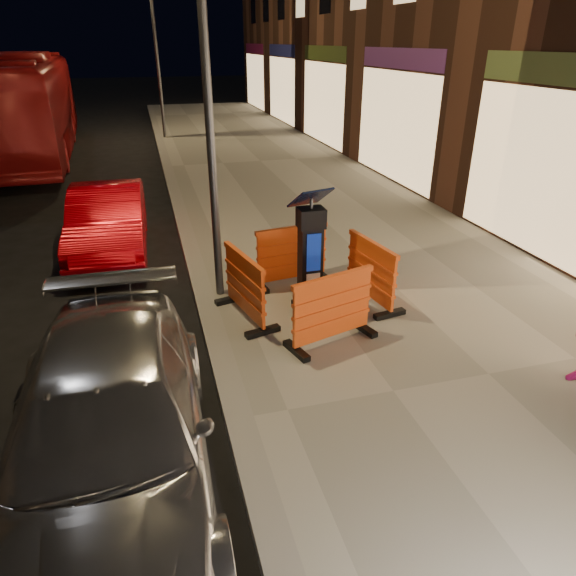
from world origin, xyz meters
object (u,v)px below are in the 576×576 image
object	(u,v)px
car_red	(113,252)
barrier_back	(292,255)
parking_kiosk	(310,255)
barrier_kerbside	(245,287)
barrier_front	(332,309)
bus_doubledecker	(32,156)
car_silver	(119,482)
barrier_bldgside	(371,272)

from	to	relation	value
car_red	barrier_back	bearing A→B (deg)	-40.72
parking_kiosk	barrier_kerbside	xyz separation A→B (m)	(-0.95, 0.00, -0.38)
barrier_front	barrier_back	distance (m)	1.90
barrier_front	bus_doubledecker	distance (m)	16.08
car_red	barrier_kerbside	bearing A→B (deg)	-60.13
barrier_front	car_silver	size ratio (longest dim) A/B	0.28
barrier_front	car_silver	world-z (taller)	barrier_front
bus_doubledecker	barrier_back	bearing A→B (deg)	-68.54
barrier_kerbside	car_red	distance (m)	4.08
barrier_bldgside	car_red	distance (m)	5.26
barrier_back	barrier_front	bearing A→B (deg)	-98.42
barrier_bldgside	car_red	bearing A→B (deg)	37.97
barrier_bldgside	bus_doubledecker	distance (m)	15.61
car_silver	car_red	distance (m)	6.09
car_silver	bus_doubledecker	xyz separation A→B (m)	(-3.32, 16.51, 0.00)
barrier_back	barrier_kerbside	size ratio (longest dim) A/B	1.00
barrier_front	barrier_kerbside	distance (m)	1.34
barrier_back	barrier_bldgside	world-z (taller)	same
parking_kiosk	barrier_back	size ratio (longest dim) A/B	1.40
barrier_back	bus_doubledecker	distance (m)	14.34
car_silver	car_red	world-z (taller)	car_silver
barrier_kerbside	car_silver	xyz separation A→B (m)	(-1.72, -2.55, -0.63)
barrier_back	bus_doubledecker	bearing A→B (deg)	106.27
barrier_back	barrier_kerbside	bearing A→B (deg)	-143.42
barrier_back	car_red	xyz separation A→B (m)	(-2.89, 2.59, -0.63)
car_silver	barrier_bldgside	bearing A→B (deg)	36.24
car_silver	bus_doubledecker	world-z (taller)	bus_doubledecker
barrier_front	car_red	xyz separation A→B (m)	(-2.89, 4.49, -0.63)
barrier_front	car_red	world-z (taller)	barrier_front
barrier_front	car_red	distance (m)	5.38
barrier_front	bus_doubledecker	size ratio (longest dim) A/B	0.10
barrier_bldgside	bus_doubledecker	bearing A→B (deg)	16.99
bus_doubledecker	barrier_kerbside	bearing A→B (deg)	-73.41
barrier_bldgside	car_red	world-z (taller)	barrier_bldgside
barrier_back	barrier_bldgside	size ratio (longest dim) A/B	1.00
barrier_kerbside	bus_doubledecker	xyz separation A→B (m)	(-5.03, 13.97, -0.63)
barrier_front	barrier_bldgside	distance (m)	1.34
barrier_bldgside	car_silver	bearing A→B (deg)	115.74
barrier_back	car_silver	distance (m)	4.44
bus_doubledecker	barrier_front	bearing A→B (deg)	-71.37
parking_kiosk	barrier_kerbside	bearing A→B (deg)	168.58
barrier_kerbside	barrier_bldgside	world-z (taller)	same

